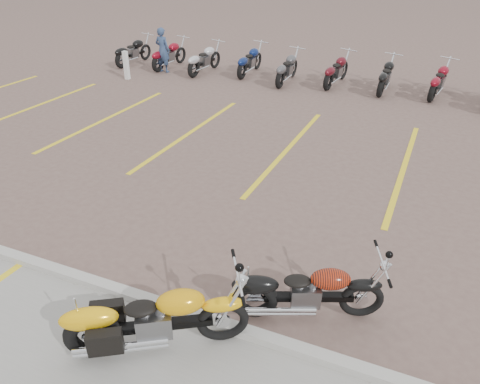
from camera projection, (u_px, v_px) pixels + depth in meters
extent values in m
plane|color=#725A51|center=(213.00, 232.00, 8.10)|extent=(100.00, 100.00, 0.00)
cube|color=#ADAAA3|center=(148.00, 300.00, 6.46)|extent=(60.00, 0.18, 0.12)
torus|color=black|center=(222.00, 321.00, 5.76)|extent=(0.60, 0.44, 0.65)
torus|color=black|center=(94.00, 335.00, 5.55)|extent=(0.67, 0.51, 0.69)
cube|color=black|center=(159.00, 324.00, 5.62)|extent=(1.15, 0.80, 0.10)
cube|color=slate|center=(154.00, 321.00, 5.59)|extent=(0.51, 0.48, 0.34)
ellipsoid|color=orange|center=(180.00, 299.00, 5.49)|extent=(0.66, 0.58, 0.30)
ellipsoid|color=black|center=(141.00, 305.00, 5.45)|extent=(0.47, 0.43, 0.12)
torus|color=black|center=(361.00, 299.00, 6.14)|extent=(0.57, 0.32, 0.58)
torus|color=black|center=(255.00, 299.00, 6.15)|extent=(0.63, 0.39, 0.62)
cube|color=black|center=(308.00, 296.00, 6.12)|extent=(1.11, 0.57, 0.09)
cube|color=slate|center=(305.00, 293.00, 6.10)|extent=(0.45, 0.40, 0.31)
ellipsoid|color=black|center=(329.00, 276.00, 5.97)|extent=(0.59, 0.47, 0.27)
ellipsoid|color=black|center=(297.00, 278.00, 5.99)|extent=(0.41, 0.35, 0.11)
imported|color=navy|center=(163.00, 50.00, 17.59)|extent=(0.62, 0.43, 1.64)
cube|color=silver|center=(126.00, 65.00, 16.79)|extent=(0.15, 0.15, 1.00)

